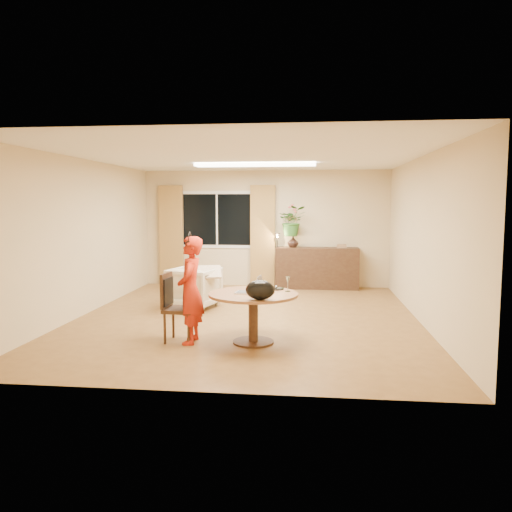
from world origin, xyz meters
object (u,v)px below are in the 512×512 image
at_px(armchair, 194,287).
at_px(sideboard, 317,268).
at_px(dining_table, 253,304).
at_px(child, 191,290).
at_px(dining_chair, 180,308).

xyz_separation_m(armchair, sideboard, (2.20, 2.29, 0.09)).
height_order(dining_table, child, child).
height_order(dining_table, sideboard, sideboard).
relative_size(dining_table, child, 0.83).
xyz_separation_m(child, armchair, (-0.48, 2.24, -0.35)).
bearing_deg(child, dining_table, 92.13).
height_order(child, armchair, child).
xyz_separation_m(dining_chair, sideboard, (1.87, 4.49, -0.01)).
bearing_deg(armchair, sideboard, -118.74).
distance_m(dining_table, dining_chair, 0.99).
height_order(dining_table, armchair, armchair).
bearing_deg(dining_chair, dining_table, 5.90).
bearing_deg(dining_table, sideboard, 78.74).
bearing_deg(armchair, child, 117.32).
relative_size(child, sideboard, 0.79).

